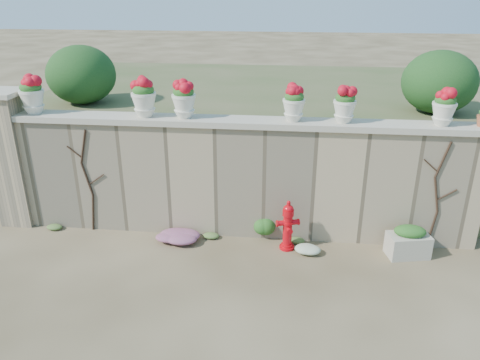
# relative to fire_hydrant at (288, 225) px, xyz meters

# --- Properties ---
(ground) EXTENTS (80.00, 80.00, 0.00)m
(ground) POSITION_rel_fire_hydrant_xyz_m (-0.84, -1.30, -0.44)
(ground) COLOR #473B23
(ground) RESTS_ON ground
(stone_wall) EXTENTS (8.00, 0.40, 2.00)m
(stone_wall) POSITION_rel_fire_hydrant_xyz_m (-0.84, 0.50, 0.56)
(stone_wall) COLOR tan
(stone_wall) RESTS_ON ground
(wall_cap) EXTENTS (8.10, 0.52, 0.10)m
(wall_cap) POSITION_rel_fire_hydrant_xyz_m (-0.84, 0.50, 1.61)
(wall_cap) COLOR #BAB19D
(wall_cap) RESTS_ON stone_wall
(gate_pillar) EXTENTS (0.72, 0.72, 2.48)m
(gate_pillar) POSITION_rel_fire_hydrant_xyz_m (-4.99, 0.50, 0.81)
(gate_pillar) COLOR tan
(gate_pillar) RESTS_ON ground
(raised_fill) EXTENTS (9.00, 6.00, 2.00)m
(raised_fill) POSITION_rel_fire_hydrant_xyz_m (-0.84, 3.70, 0.56)
(raised_fill) COLOR #384C23
(raised_fill) RESTS_ON ground
(back_shrub_left) EXTENTS (1.30, 1.30, 1.10)m
(back_shrub_left) POSITION_rel_fire_hydrant_xyz_m (-4.04, 1.70, 2.11)
(back_shrub_left) COLOR #143814
(back_shrub_left) RESTS_ON raised_fill
(back_shrub_right) EXTENTS (1.30, 1.30, 1.10)m
(back_shrub_right) POSITION_rel_fire_hydrant_xyz_m (2.56, 1.70, 2.11)
(back_shrub_right) COLOR #143814
(back_shrub_right) RESTS_ON raised_fill
(vine_left) EXTENTS (0.60, 0.04, 1.91)m
(vine_left) POSITION_rel_fire_hydrant_xyz_m (-3.51, 0.28, 0.55)
(vine_left) COLOR black
(vine_left) RESTS_ON ground
(vine_right) EXTENTS (0.60, 0.04, 1.91)m
(vine_right) POSITION_rel_fire_hydrant_xyz_m (2.39, 0.28, 0.55)
(vine_right) COLOR black
(vine_right) RESTS_ON ground
(fire_hydrant) EXTENTS (0.38, 0.27, 0.88)m
(fire_hydrant) POSITION_rel_fire_hydrant_xyz_m (0.00, 0.00, 0.00)
(fire_hydrant) COLOR red
(fire_hydrant) RESTS_ON ground
(planter_box) EXTENTS (0.73, 0.52, 0.55)m
(planter_box) POSITION_rel_fire_hydrant_xyz_m (1.98, -0.01, -0.19)
(planter_box) COLOR #BAB19D
(planter_box) RESTS_ON ground
(green_shrub) EXTENTS (0.55, 0.50, 0.52)m
(green_shrub) POSITION_rel_fire_hydrant_xyz_m (-0.39, 0.25, -0.18)
(green_shrub) COLOR #1E5119
(green_shrub) RESTS_ON ground
(magenta_clump) EXTENTS (0.87, 0.58, 0.23)m
(magenta_clump) POSITION_rel_fire_hydrant_xyz_m (-1.87, -0.01, -0.33)
(magenta_clump) COLOR #C527A0
(magenta_clump) RESTS_ON ground
(white_flowers) EXTENTS (0.51, 0.41, 0.18)m
(white_flowers) POSITION_rel_fire_hydrant_xyz_m (0.35, -0.17, -0.35)
(white_flowers) COLOR white
(white_flowers) RESTS_ON ground
(urn_pot_0) EXTENTS (0.41, 0.41, 0.65)m
(urn_pot_0) POSITION_rel_fire_hydrant_xyz_m (-4.41, 0.50, 1.97)
(urn_pot_0) COLOR silver
(urn_pot_0) RESTS_ON wall_cap
(urn_pot_1) EXTENTS (0.41, 0.41, 0.65)m
(urn_pot_1) POSITION_rel_fire_hydrant_xyz_m (-2.45, 0.50, 1.97)
(urn_pot_1) COLOR silver
(urn_pot_1) RESTS_ON wall_cap
(urn_pot_2) EXTENTS (0.40, 0.40, 0.62)m
(urn_pot_2) POSITION_rel_fire_hydrant_xyz_m (-1.78, 0.50, 1.96)
(urn_pot_2) COLOR silver
(urn_pot_2) RESTS_ON wall_cap
(urn_pot_3) EXTENTS (0.36, 0.36, 0.57)m
(urn_pot_3) POSITION_rel_fire_hydrant_xyz_m (0.01, 0.50, 1.94)
(urn_pot_3) COLOR silver
(urn_pot_3) RESTS_ON wall_cap
(urn_pot_4) EXTENTS (0.36, 0.36, 0.57)m
(urn_pot_4) POSITION_rel_fire_hydrant_xyz_m (0.82, 0.50, 1.94)
(urn_pot_4) COLOR silver
(urn_pot_4) RESTS_ON wall_cap
(urn_pot_5) EXTENTS (0.37, 0.37, 0.58)m
(urn_pot_5) POSITION_rel_fire_hydrant_xyz_m (2.34, 0.50, 1.94)
(urn_pot_5) COLOR silver
(urn_pot_5) RESTS_ON wall_cap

